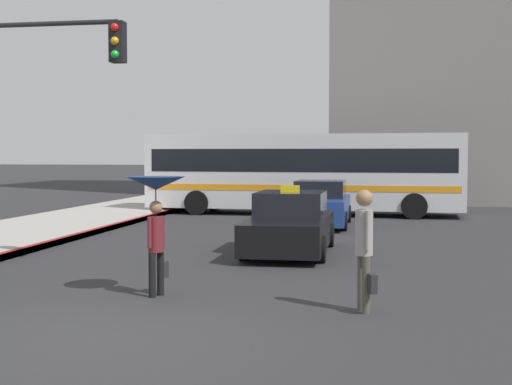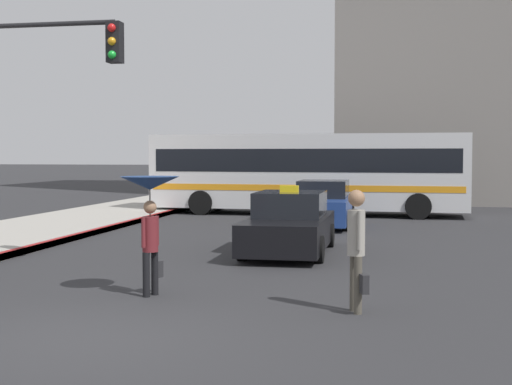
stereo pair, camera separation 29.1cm
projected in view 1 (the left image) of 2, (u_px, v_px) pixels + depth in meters
The scene contains 7 objects.
ground_plane at pixel (98, 340), 9.11m from camera, with size 300.00×300.00×0.00m, color #2D2D30.
taxi at pixel (290, 225), 17.09m from camera, with size 1.91×4.46×1.63m.
sedan_red at pixel (320, 205), 23.61m from camera, with size 1.91×4.54×1.51m.
city_bus at pixel (303, 170), 28.11m from camera, with size 12.46×3.17×3.16m.
pedestrian_with_umbrella at pixel (156, 200), 11.82m from camera, with size 0.98×0.98×2.00m.
pedestrian_man at pixel (364, 242), 10.63m from camera, with size 0.38×0.53×1.84m.
traffic_light at pixel (22, 89), 14.33m from camera, with size 3.78×0.38×5.27m.
Camera 1 is at (3.54, -8.52, 2.37)m, focal length 50.00 mm.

